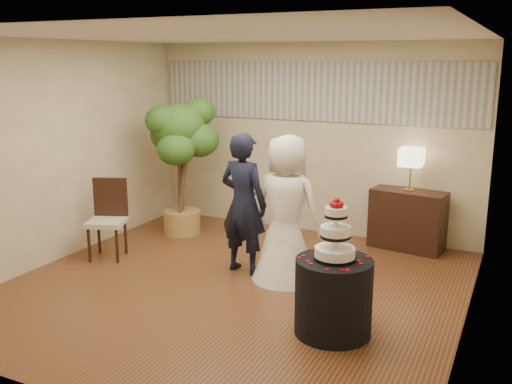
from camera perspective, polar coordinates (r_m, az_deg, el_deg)
The scene contains 15 objects.
floor at distance 6.65m, azimuth -2.30°, elevation -9.48°, with size 5.00×5.00×0.00m, color brown.
ceiling at distance 6.14m, azimuth -2.55°, elevation 15.41°, with size 5.00×5.00×0.00m, color white.
wall_back at distance 8.50m, azimuth 5.56°, elevation 5.28°, with size 5.00×0.06×2.80m, color beige.
wall_front at distance 4.26m, azimuth -18.44°, elevation -3.30°, with size 5.00×0.06×2.80m, color beige.
wall_left at distance 7.73m, azimuth -19.06°, elevation 3.83°, with size 0.06×5.00×2.80m, color beige.
wall_right at distance 5.55m, azimuth 21.02°, elevation 0.22°, with size 0.06×5.00×2.80m, color beige.
mural_border at distance 8.42m, azimuth 5.62°, elevation 9.99°, with size 4.90×0.02×0.85m, color #A7A59B.
groom at distance 6.86m, azimuth -1.26°, elevation -1.16°, with size 0.63×0.41×1.72m, color black.
bride at distance 6.63m, azimuth 3.06°, elevation -1.65°, with size 0.85×0.81×1.73m, color white.
cake_table at distance 5.52m, azimuth 7.75°, elevation -10.33°, with size 0.73×0.73×0.74m, color black.
wedding_cake at distance 5.29m, azimuth 7.97°, elevation -3.71°, with size 0.38×0.38×0.59m, color white, non-canonical shape.
console at distance 8.08m, azimuth 14.90°, elevation -2.70°, with size 0.98×0.44×0.82m, color black.
table_lamp at distance 7.92m, azimuth 15.20°, elevation 2.18°, with size 0.30×0.30×0.58m, color beige, non-canonical shape.
ficus_tree at distance 8.44m, azimuth -7.58°, elevation 2.59°, with size 0.98×0.98×2.05m, color #32631F, non-canonical shape.
side_chair at distance 7.67m, azimuth -14.73°, elevation -2.72°, with size 0.47×0.49×1.03m, color black, non-canonical shape.
Camera 1 is at (2.89, -5.41, 2.56)m, focal length 40.00 mm.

